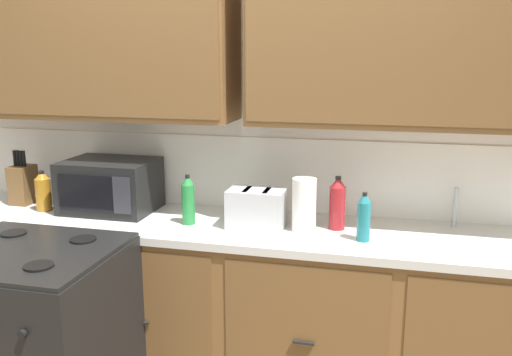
# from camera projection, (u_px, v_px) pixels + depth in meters

# --- Properties ---
(wall_unit) EXTENTS (4.42, 0.40, 2.49)m
(wall_unit) POSITION_uv_depth(u_px,v_px,m) (246.00, 73.00, 2.75)
(wall_unit) COLOR white
(wall_unit) RESTS_ON ground_plane
(counter_run) EXTENTS (3.25, 0.64, 0.92)m
(counter_run) POSITION_uv_depth(u_px,v_px,m) (237.00, 305.00, 2.83)
(counter_run) COLOR black
(counter_run) RESTS_ON ground_plane
(stove_range) EXTENTS (0.76, 0.68, 0.95)m
(stove_range) POSITION_uv_depth(u_px,v_px,m) (35.00, 349.00, 2.41)
(stove_range) COLOR black
(stove_range) RESTS_ON ground_plane
(microwave) EXTENTS (0.48, 0.37, 0.28)m
(microwave) POSITION_uv_depth(u_px,v_px,m) (110.00, 186.00, 2.94)
(microwave) COLOR black
(microwave) RESTS_ON counter_run
(toaster) EXTENTS (0.28, 0.18, 0.19)m
(toaster) POSITION_uv_depth(u_px,v_px,m) (257.00, 208.00, 2.66)
(toaster) COLOR #B7B7BC
(toaster) RESTS_ON counter_run
(knife_block) EXTENTS (0.11, 0.14, 0.31)m
(knife_block) POSITION_uv_depth(u_px,v_px,m) (23.00, 184.00, 3.08)
(knife_block) COLOR brown
(knife_block) RESTS_ON counter_run
(sink_faucet) EXTENTS (0.02, 0.02, 0.20)m
(sink_faucet) POSITION_uv_depth(u_px,v_px,m) (455.00, 207.00, 2.66)
(sink_faucet) COLOR #B2B5BA
(sink_faucet) RESTS_ON counter_run
(paper_towel_roll) EXTENTS (0.12, 0.12, 0.26)m
(paper_towel_roll) POSITION_uv_depth(u_px,v_px,m) (304.00, 205.00, 2.60)
(paper_towel_roll) COLOR white
(paper_towel_roll) RESTS_ON counter_run
(bottle_red) EXTENTS (0.08, 0.08, 0.26)m
(bottle_red) POSITION_uv_depth(u_px,v_px,m) (337.00, 204.00, 2.62)
(bottle_red) COLOR maroon
(bottle_red) RESTS_ON counter_run
(bottle_teal) EXTENTS (0.06, 0.06, 0.23)m
(bottle_teal) POSITION_uv_depth(u_px,v_px,m) (364.00, 217.00, 2.46)
(bottle_teal) COLOR #1E707A
(bottle_teal) RESTS_ON counter_run
(bottle_amber) EXTENTS (0.08, 0.08, 0.22)m
(bottle_amber) POSITION_uv_depth(u_px,v_px,m) (43.00, 191.00, 2.94)
(bottle_amber) COLOR #9E6619
(bottle_amber) RESTS_ON counter_run
(bottle_green) EXTENTS (0.07, 0.07, 0.25)m
(bottle_green) POSITION_uv_depth(u_px,v_px,m) (188.00, 200.00, 2.70)
(bottle_green) COLOR #237A38
(bottle_green) RESTS_ON counter_run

